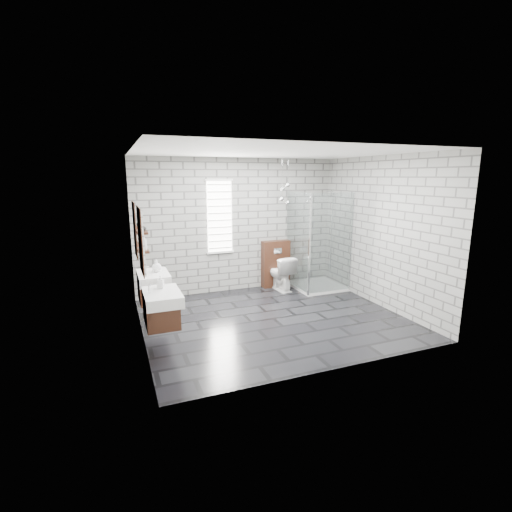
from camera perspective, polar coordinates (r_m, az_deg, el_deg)
floor at (r=6.32m, az=2.72°, el=-9.67°), size 4.20×3.60×0.02m
ceiling at (r=5.88m, az=3.00°, el=15.77°), size 4.20×3.60×0.02m
wall_back at (r=7.62m, az=-2.75°, el=4.70°), size 4.20×0.02×2.70m
wall_front at (r=4.39m, az=12.57°, el=-1.15°), size 4.20×0.02×2.70m
wall_left at (r=5.45m, az=-17.85°, el=1.11°), size 0.02×3.60×2.70m
wall_right at (r=7.07m, az=18.68°, el=3.49°), size 0.02×3.60×2.70m
vanity_left at (r=5.08m, az=-14.69°, el=-6.41°), size 0.47×0.70×1.57m
vanity_right at (r=6.08m, az=-15.90°, el=-3.40°), size 0.47×0.70×1.57m
shelf_lower at (r=5.41m, az=-16.95°, el=0.77°), size 0.14×0.30×0.03m
shelf_upper at (r=5.36m, az=-17.12°, el=3.49°), size 0.14×0.30×0.03m
window at (r=7.45m, az=-5.63°, el=6.04°), size 0.56×0.05×1.48m
cistern_panel at (r=7.96m, az=3.03°, el=-1.20°), size 0.60×0.20×1.00m
flush_plate at (r=7.80m, az=3.38°, el=0.78°), size 0.18×0.01×0.12m
shower_enclosure at (r=7.83m, az=9.28°, el=-1.55°), size 1.00×1.00×2.03m
pendant_cluster at (r=7.47m, az=4.34°, el=9.45°), size 0.26×0.23×0.92m
toilet at (r=7.77m, az=3.78°, el=-2.59°), size 0.46×0.74×0.72m
soap_bottle_a at (r=5.19m, az=-14.50°, el=-3.86°), size 0.11×0.11×0.18m
soap_bottle_b at (r=6.10m, az=-15.05°, el=-1.46°), size 0.16×0.16×0.19m
soap_bottle_c at (r=5.33m, az=-16.87°, el=1.99°), size 0.09×0.09×0.22m
vase at (r=5.36m, az=-17.06°, el=4.19°), size 0.12×0.12×0.10m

